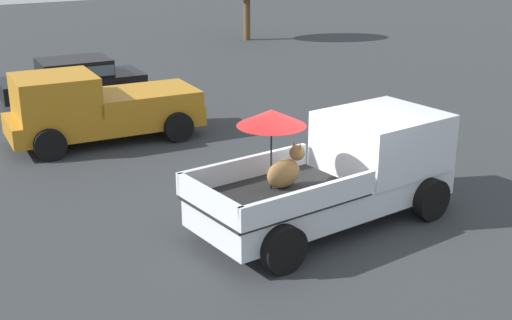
% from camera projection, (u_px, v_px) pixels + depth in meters
% --- Properties ---
extents(ground_plane, '(80.00, 80.00, 0.00)m').
position_uv_depth(ground_plane, '(324.00, 224.00, 12.71)').
color(ground_plane, '#2D3033').
extents(pickup_truck_main, '(5.21, 2.66, 2.31)m').
position_uv_depth(pickup_truck_main, '(344.00, 170.00, 12.64)').
color(pickup_truck_main, black).
rests_on(pickup_truck_main, ground).
extents(pickup_truck_red, '(4.89, 2.37, 1.80)m').
position_uv_depth(pickup_truck_red, '(97.00, 108.00, 17.22)').
color(pickup_truck_red, black).
rests_on(pickup_truck_red, ground).
extents(parked_sedan_near, '(4.37, 2.13, 1.33)m').
position_uv_depth(parked_sedan_near, '(73.00, 78.00, 21.13)').
color(parked_sedan_near, black).
rests_on(parked_sedan_near, ground).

